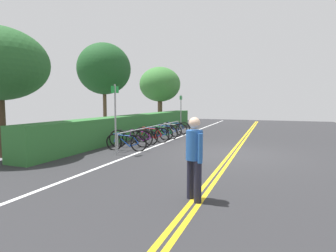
# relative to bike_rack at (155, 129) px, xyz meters

# --- Properties ---
(ground_plane) EXTENTS (39.61, 13.70, 0.05)m
(ground_plane) POSITION_rel_bike_rack_xyz_m (-2.26, -4.07, -0.58)
(ground_plane) COLOR #2B2B2D
(centre_line_yellow_inner) EXTENTS (35.64, 0.10, 0.00)m
(centre_line_yellow_inner) POSITION_rel_bike_rack_xyz_m (-2.26, -4.15, -0.55)
(centre_line_yellow_inner) COLOR gold
(centre_line_yellow_inner) RESTS_ON ground_plane
(centre_line_yellow_outer) EXTENTS (35.64, 0.10, 0.00)m
(centre_line_yellow_outer) POSITION_rel_bike_rack_xyz_m (-2.26, -3.99, -0.55)
(centre_line_yellow_outer) COLOR gold
(centre_line_yellow_outer) RESTS_ON ground_plane
(bike_lane_stripe_white) EXTENTS (35.64, 0.12, 0.00)m
(bike_lane_stripe_white) POSITION_rel_bike_rack_xyz_m (-2.26, -0.74, -0.55)
(bike_lane_stripe_white) COLOR white
(bike_lane_stripe_white) RESTS_ON ground_plane
(bike_rack) EXTENTS (7.11, 0.05, 0.73)m
(bike_rack) POSITION_rel_bike_rack_xyz_m (0.00, 0.00, 0.00)
(bike_rack) COLOR #9EA0A5
(bike_rack) RESTS_ON ground_plane
(bicycle_0) EXTENTS (0.46, 1.72, 0.70)m
(bicycle_0) POSITION_rel_bike_rack_xyz_m (-3.10, -0.12, -0.22)
(bicycle_0) COLOR black
(bicycle_0) RESTS_ON ground_plane
(bicycle_1) EXTENTS (0.67, 1.79, 0.78)m
(bicycle_1) POSITION_rel_bike_rack_xyz_m (-2.27, 0.12, -0.18)
(bicycle_1) COLOR black
(bicycle_1) RESTS_ON ground_plane
(bicycle_2) EXTENTS (0.50, 1.63, 0.68)m
(bicycle_2) POSITION_rel_bike_rack_xyz_m (-1.49, 0.10, -0.24)
(bicycle_2) COLOR black
(bicycle_2) RESTS_ON ground_plane
(bicycle_3) EXTENTS (0.50, 1.68, 0.76)m
(bicycle_3) POSITION_rel_bike_rack_xyz_m (-0.74, -0.14, -0.20)
(bicycle_3) COLOR black
(bicycle_3) RESTS_ON ground_plane
(bicycle_4) EXTENTS (0.66, 1.63, 0.70)m
(bicycle_4) POSITION_rel_bike_rack_xyz_m (0.03, -0.02, -0.23)
(bicycle_4) COLOR black
(bicycle_4) RESTS_ON ground_plane
(bicycle_5) EXTENTS (0.46, 1.75, 0.70)m
(bicycle_5) POSITION_rel_bike_rack_xyz_m (0.70, -0.11, -0.23)
(bicycle_5) COLOR black
(bicycle_5) RESTS_ON ground_plane
(bicycle_6) EXTENTS (0.46, 1.73, 0.69)m
(bicycle_6) POSITION_rel_bike_rack_xyz_m (1.53, -0.00, -0.23)
(bicycle_6) COLOR black
(bicycle_6) RESTS_ON ground_plane
(bicycle_7) EXTENTS (0.46, 1.78, 0.72)m
(bicycle_7) POSITION_rel_bike_rack_xyz_m (2.26, -0.07, -0.22)
(bicycle_7) COLOR black
(bicycle_7) RESTS_ON ground_plane
(bicycle_8) EXTENTS (0.56, 1.71, 0.74)m
(bicycle_8) POSITION_rel_bike_rack_xyz_m (3.05, 0.00, -0.21)
(bicycle_8) COLOR black
(bicycle_8) RESTS_ON ground_plane
(pedestrian) EXTENTS (0.36, 0.38, 1.61)m
(pedestrian) POSITION_rel_bike_rack_xyz_m (-7.34, -4.01, 0.37)
(pedestrian) COLOR #1E1E2D
(pedestrian) RESTS_ON ground_plane
(sign_post_near) EXTENTS (0.36, 0.10, 2.51)m
(sign_post_near) POSITION_rel_bike_rack_xyz_m (-3.97, -0.20, 0.94)
(sign_post_near) COLOR gray
(sign_post_near) RESTS_ON ground_plane
(sign_post_far) EXTENTS (0.36, 0.06, 2.33)m
(sign_post_far) POSITION_rel_bike_rack_xyz_m (4.02, -0.01, 0.85)
(sign_post_far) COLOR gray
(sign_post_far) RESTS_ON ground_plane
(hedge_backdrop) EXTENTS (16.06, 0.98, 1.18)m
(hedge_backdrop) POSITION_rel_bike_rack_xyz_m (1.50, 1.68, 0.04)
(hedge_backdrop) COLOR #2D6B30
(hedge_backdrop) RESTS_ON ground_plane
(tree_mid) EXTENTS (2.93, 2.93, 5.13)m
(tree_mid) POSITION_rel_bike_rack_xyz_m (0.73, 3.40, 3.16)
(tree_mid) COLOR brown
(tree_mid) RESTS_ON ground_plane
(tree_far_right) EXTENTS (3.19, 3.19, 4.60)m
(tree_far_right) POSITION_rel_bike_rack_xyz_m (7.49, 2.85, 2.69)
(tree_far_right) COLOR brown
(tree_far_right) RESTS_ON ground_plane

